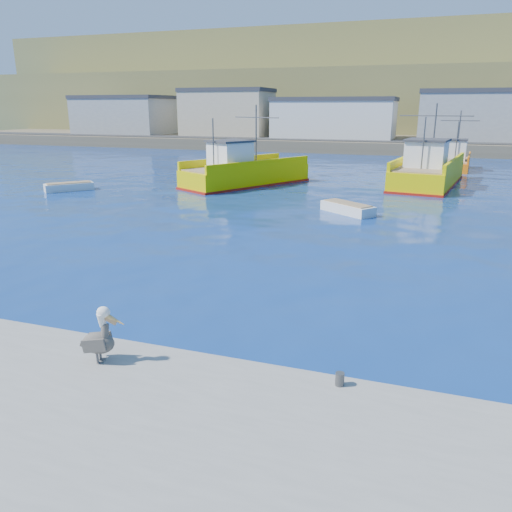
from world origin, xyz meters
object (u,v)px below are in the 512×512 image
(skiff_left, at_px, (69,187))
(boat_orange, at_px, (455,160))
(skiff_mid, at_px, (348,209))
(trawler_yellow_b, at_px, (428,172))
(trawler_yellow_a, at_px, (244,172))
(pelican, at_px, (100,338))

(skiff_left, bearing_deg, boat_orange, 39.59)
(boat_orange, xyz_separation_m, skiff_mid, (-7.10, -25.67, -0.73))
(boat_orange, bearing_deg, trawler_yellow_b, -102.36)
(trawler_yellow_b, bearing_deg, skiff_mid, -108.09)
(skiff_mid, bearing_deg, trawler_yellow_a, 139.00)
(pelican, bearing_deg, boat_orange, 78.55)
(trawler_yellow_a, xyz_separation_m, skiff_mid, (10.08, -8.77, -0.80))
(trawler_yellow_b, relative_size, skiff_left, 3.68)
(trawler_yellow_b, distance_m, boat_orange, 12.22)
(boat_orange, bearing_deg, skiff_left, -140.41)
(boat_orange, relative_size, skiff_left, 2.09)
(skiff_left, height_order, pelican, pelican)
(trawler_yellow_a, relative_size, boat_orange, 1.63)
(skiff_mid, xyz_separation_m, pelican, (-2.48, -21.65, 0.85))
(trawler_yellow_b, relative_size, skiff_mid, 3.55)
(trawler_yellow_a, height_order, skiff_mid, trawler_yellow_a)
(trawler_yellow_a, distance_m, pelican, 31.35)
(trawler_yellow_a, height_order, boat_orange, trawler_yellow_a)
(trawler_yellow_b, bearing_deg, trawler_yellow_a, -161.18)
(trawler_yellow_b, distance_m, pelican, 36.06)
(skiff_mid, relative_size, pelican, 2.59)
(skiff_left, distance_m, pelican, 30.37)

